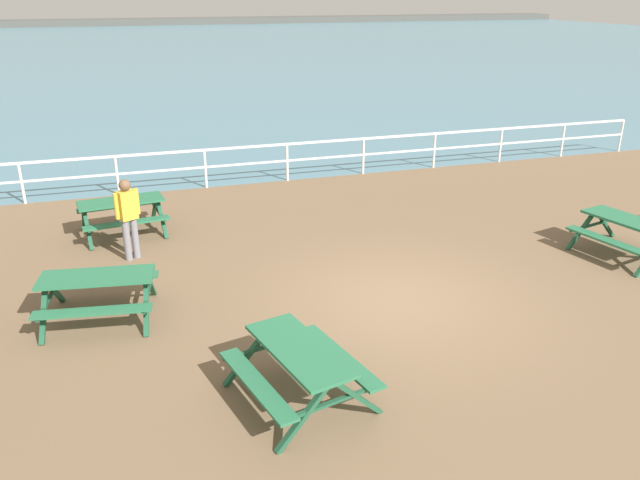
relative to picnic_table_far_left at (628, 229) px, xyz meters
The scene contains 9 objects.
ground_plane 5.26m from the picnic_table_far_left, behind, with size 30.00×24.00×0.20m, color brown.
sea_band 52.57m from the picnic_table_far_left, 95.67° to the left, with size 142.00×90.00×0.01m, color teal.
distant_shoreline 95.45m from the picnic_table_far_left, 93.12° to the left, with size 142.00×6.00×1.80m, color #4C4C47.
seaward_railing 8.97m from the picnic_table_far_left, 125.42° to the left, with size 23.07×0.07×1.08m.
picnic_table_far_left is the anchor object (origin of this frame).
picnic_table_far_right 10.19m from the picnic_table_far_left, behind, with size 2.00×1.76×0.80m.
picnic_table_seaward 8.10m from the picnic_table_far_left, 160.74° to the right, with size 1.88×2.10×0.80m.
picnic_table_corner 10.67m from the picnic_table_far_left, 155.82° to the left, with size 1.98×1.75×0.80m.
visitor 10.02m from the picnic_table_far_left, 163.50° to the left, with size 0.48×0.35×1.66m.
Camera 1 is at (-4.28, -8.95, 5.07)m, focal length 35.18 mm.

